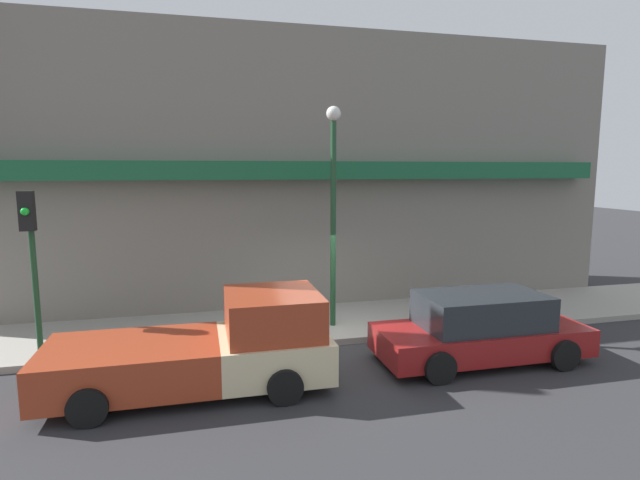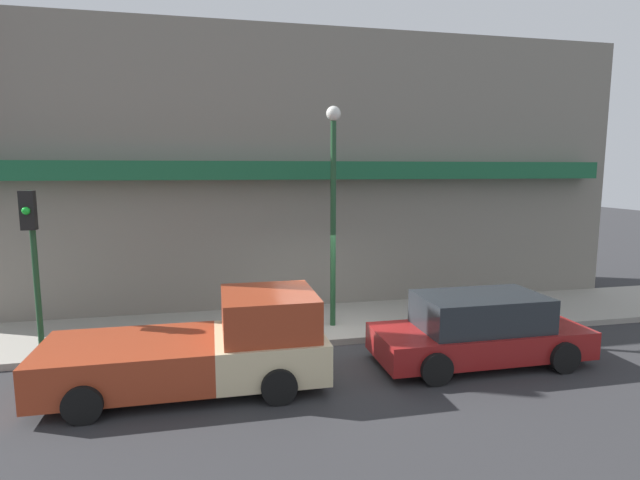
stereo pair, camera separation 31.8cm
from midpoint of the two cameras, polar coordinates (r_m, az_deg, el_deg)
ground_plane at (r=12.01m, az=2.15°, el=-12.02°), size 80.00×80.00×0.00m
sidewalk at (r=13.42m, az=0.46°, el=-9.48°), size 36.00×3.13×0.15m
building at (r=15.78m, az=-2.05°, el=7.77°), size 19.80×3.80×10.21m
pickup_truck at (r=9.88m, az=-11.90°, el=-11.93°), size 5.19×2.24×1.78m
parked_car at (r=11.42m, az=18.54°, el=-9.71°), size 4.55×1.98×1.49m
fire_hydrant at (r=13.64m, az=16.03°, el=-7.66°), size 0.19×0.19×0.70m
street_lamp at (r=12.42m, az=2.26°, el=5.61°), size 0.36×0.36×5.50m
traffic_light at (r=11.83m, az=-29.38°, el=-0.39°), size 0.28×0.42×3.54m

